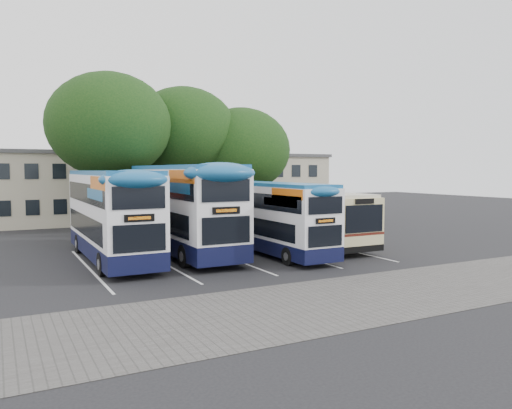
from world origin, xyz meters
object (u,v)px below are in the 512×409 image
at_px(lamp_post, 257,164).
at_px(bus_dd_left, 111,211).
at_px(tree_left, 109,125).
at_px(tree_mid, 184,133).
at_px(tree_right, 241,150).
at_px(bus_dd_mid, 182,205).
at_px(bus_single, 305,214).
at_px(bus_dd_right, 274,215).

distance_m(lamp_post, bus_dd_left, 20.45).
bearing_deg(tree_left, tree_mid, 17.34).
relative_size(tree_right, bus_dd_mid, 0.83).
bearing_deg(bus_single, lamp_post, 74.71).
bearing_deg(tree_left, bus_dd_mid, -78.24).
height_order(bus_dd_mid, bus_dd_right, bus_dd_mid).
distance_m(lamp_post, bus_single, 14.08).
height_order(tree_right, bus_dd_mid, tree_right).
height_order(bus_dd_right, bus_single, bus_dd_right).
height_order(bus_dd_left, bus_dd_mid, bus_dd_mid).
bearing_deg(bus_dd_left, tree_right, 40.77).
distance_m(tree_left, bus_dd_right, 14.51).
distance_m(tree_right, bus_dd_left, 17.04).
bearing_deg(bus_dd_left, bus_dd_mid, 4.23).
height_order(lamp_post, tree_left, tree_left).
distance_m(tree_right, bus_dd_mid, 14.16).
height_order(bus_dd_left, bus_dd_right, bus_dd_left).
bearing_deg(tree_left, bus_dd_left, -101.29).
height_order(lamp_post, bus_single, lamp_post).
bearing_deg(bus_dd_left, lamp_post, 40.92).
xyz_separation_m(lamp_post, tree_right, (-2.74, -2.43, 1.14)).
xyz_separation_m(tree_mid, bus_single, (3.76, -11.44, -5.63)).
relative_size(tree_left, bus_dd_mid, 0.97).
relative_size(lamp_post, bus_single, 0.82).
xyz_separation_m(tree_right, bus_dd_mid, (-8.73, -10.57, -3.55)).
relative_size(tree_left, tree_mid, 1.02).
relative_size(tree_mid, bus_dd_mid, 0.95).
relative_size(lamp_post, bus_dd_left, 0.83).
bearing_deg(bus_dd_right, tree_mid, 91.25).
bearing_deg(bus_dd_mid, tree_mid, 69.96).
bearing_deg(bus_dd_right, tree_right, 71.65).
xyz_separation_m(lamp_post, bus_dd_right, (-7.08, -15.51, -2.93)).
height_order(tree_left, bus_single, tree_left).
bearing_deg(tree_right, bus_single, -94.64).
bearing_deg(bus_dd_left, tree_left, 78.71).
relative_size(bus_dd_right, bus_single, 0.85).
bearing_deg(tree_right, bus_dd_right, -108.35).
distance_m(tree_right, bus_single, 11.67).
height_order(tree_left, bus_dd_mid, tree_left).
bearing_deg(bus_dd_mid, bus_single, -1.59).
bearing_deg(lamp_post, bus_single, -105.29).
bearing_deg(tree_mid, bus_single, -71.80).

